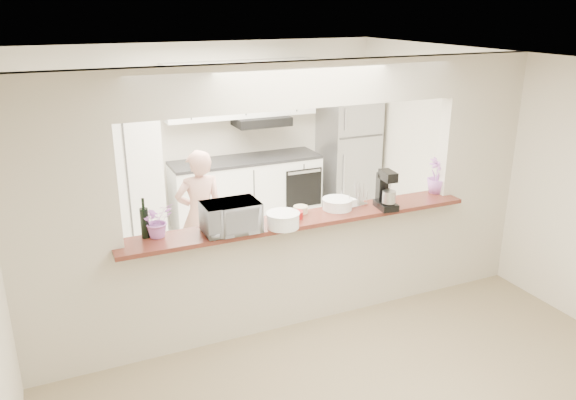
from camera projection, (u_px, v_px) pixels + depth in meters
floor at (299, 319)px, 5.57m from camera, size 6.00×6.00×0.00m
tile_overlay at (245, 258)px, 6.91m from camera, size 5.00×2.90×0.01m
partition at (300, 176)px, 5.08m from camera, size 5.00×0.15×2.50m
bar_counter at (299, 266)px, 5.38m from camera, size 3.40×0.38×1.09m
kitchen_cabinets at (201, 160)px, 7.53m from camera, size 3.15×0.62×2.25m
refrigerator at (348, 154)px, 8.37m from camera, size 0.75×0.70×1.70m
flower_left at (157, 220)px, 4.71m from camera, size 0.33×0.31×0.29m
wine_bottle_a at (145, 223)px, 4.69m from camera, size 0.07×0.07×0.33m
wine_bottle_b at (145, 222)px, 4.69m from camera, size 0.07×0.07×0.35m
toaster_oven at (231, 217)px, 4.81m from camera, size 0.48×0.33×0.27m
serving_bowls at (225, 214)px, 4.95m from camera, size 0.38×0.38×0.21m
plate_stack_a at (283, 220)px, 4.93m from camera, size 0.30×0.30×0.14m
plate_stack_b at (337, 204)px, 5.38m from camera, size 0.29×0.29×0.10m
red_bowl at (295, 215)px, 5.15m from camera, size 0.15×0.15×0.07m
tan_bowl at (301, 209)px, 5.29m from camera, size 0.14×0.14×0.06m
utensil_caddy at (354, 196)px, 5.46m from camera, size 0.26×0.18×0.23m
stand_mixer at (386, 191)px, 5.37m from camera, size 0.19×0.27×0.38m
flower_right at (437, 176)px, 5.81m from camera, size 0.22×0.22×0.37m
person at (200, 215)px, 6.23m from camera, size 0.54×0.36×1.48m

